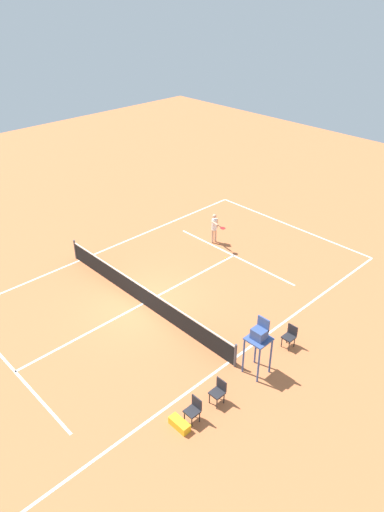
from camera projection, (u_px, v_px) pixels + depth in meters
ground_plane at (143, 304)px, 21.26m from camera, size 60.00×60.00×0.00m
court_lines at (143, 304)px, 21.26m from camera, size 10.49×22.28×0.01m
tennis_net at (142, 295)px, 21.00m from camera, size 11.09×0.10×1.07m
player_serving at (215, 226)px, 25.58m from camera, size 1.25×0.73×1.70m
tennis_ball at (225, 258)px, 24.62m from camera, size 0.07×0.07×0.07m
umpire_chair at (259, 338)px, 16.81m from camera, size 0.80×0.80×2.41m
courtside_chair_near at (218, 391)px, 16.10m from camera, size 0.44×0.46×0.95m
courtside_chair_mid at (290, 335)px, 18.57m from camera, size 0.44×0.46×0.95m
courtside_chair_far at (194, 409)px, 15.43m from camera, size 0.44×0.46×0.95m
equipment_bag at (180, 424)px, 15.38m from camera, size 0.76×0.32×0.30m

